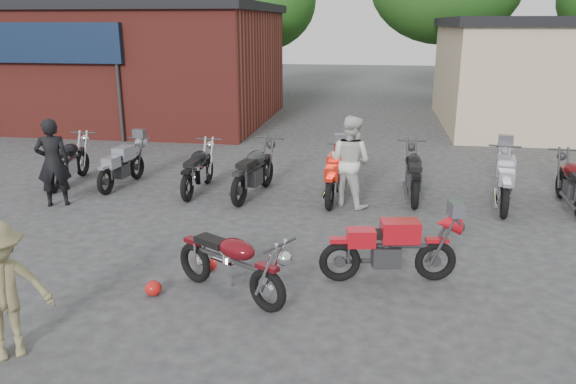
# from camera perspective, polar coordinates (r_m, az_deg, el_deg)

# --- Properties ---
(ground) EXTENTS (90.00, 90.00, 0.00)m
(ground) POSITION_cam_1_polar(r_m,az_deg,el_deg) (7.42, -1.16, -12.10)
(ground) COLOR #2E2E30
(brick_building) EXTENTS (12.00, 8.00, 4.00)m
(brick_building) POSITION_cam_1_polar(r_m,az_deg,el_deg) (22.84, -17.72, 12.06)
(brick_building) COLOR maroon
(brick_building) RESTS_ON ground
(tree_0) EXTENTS (6.56, 6.56, 8.20)m
(tree_0) POSITION_cam_1_polar(r_m,az_deg,el_deg) (32.19, -19.83, 16.79)
(tree_0) COLOR #1A4612
(tree_0) RESTS_ON ground
(tree_1) EXTENTS (5.92, 5.92, 7.40)m
(tree_1) POSITION_cam_1_polar(r_m,az_deg,el_deg) (29.05, -3.25, 17.02)
(tree_1) COLOR #1A4612
(tree_1) RESTS_ON ground
(tree_2) EXTENTS (7.04, 7.04, 8.80)m
(tree_2) POSITION_cam_1_polar(r_m,az_deg,el_deg) (28.54, 15.62, 17.87)
(tree_2) COLOR #1A4612
(tree_2) RESTS_ON ground
(vintage_motorcycle) EXTENTS (1.95, 1.49, 1.10)m
(vintage_motorcycle) POSITION_cam_1_polar(r_m,az_deg,el_deg) (7.60, -5.81, -6.83)
(vintage_motorcycle) COLOR #5B0B12
(vintage_motorcycle) RESTS_ON ground
(sportbike) EXTENTS (1.98, 0.96, 1.10)m
(sportbike) POSITION_cam_1_polar(r_m,az_deg,el_deg) (8.15, 10.45, -5.33)
(sportbike) COLOR red
(sportbike) RESTS_ON ground
(helmet) EXTENTS (0.27, 0.27, 0.21)m
(helmet) POSITION_cam_1_polar(r_m,az_deg,el_deg) (8.00, -13.53, -9.49)
(helmet) COLOR #B21613
(helmet) RESTS_ON ground
(person_dark) EXTENTS (0.77, 0.67, 1.79)m
(person_dark) POSITION_cam_1_polar(r_m,az_deg,el_deg) (12.22, -22.77, 2.77)
(person_dark) COLOR black
(person_dark) RESTS_ON ground
(person_light) EXTENTS (1.12, 1.04, 1.85)m
(person_light) POSITION_cam_1_polar(r_m,az_deg,el_deg) (11.33, 6.33, 3.12)
(person_light) COLOR silver
(person_light) RESTS_ON ground
(person_tan) EXTENTS (1.17, 1.10, 1.59)m
(person_tan) POSITION_cam_1_polar(r_m,az_deg,el_deg) (6.91, -27.10, -8.96)
(person_tan) COLOR olive
(person_tan) RESTS_ON ground
(row_bike_0) EXTENTS (0.79, 2.04, 1.16)m
(row_bike_0) POSITION_cam_1_polar(r_m,az_deg,el_deg) (13.87, -21.47, 3.12)
(row_bike_0) COLOR black
(row_bike_0) RESTS_ON ground
(row_bike_1) EXTENTS (0.79, 1.90, 1.07)m
(row_bike_1) POSITION_cam_1_polar(r_m,az_deg,el_deg) (13.27, -16.51, 2.83)
(row_bike_1) COLOR #8F8F9C
(row_bike_1) RESTS_ON ground
(row_bike_2) EXTENTS (0.65, 1.96, 1.13)m
(row_bike_2) POSITION_cam_1_polar(r_m,az_deg,el_deg) (12.45, -9.14, 2.56)
(row_bike_2) COLOR black
(row_bike_2) RESTS_ON ground
(row_bike_3) EXTENTS (1.04, 2.21, 1.23)m
(row_bike_3) POSITION_cam_1_polar(r_m,az_deg,el_deg) (12.00, -3.47, 2.46)
(row_bike_3) COLOR #262729
(row_bike_3) RESTS_ON ground
(row_bike_4) EXTENTS (0.76, 2.00, 1.14)m
(row_bike_4) POSITION_cam_1_polar(r_m,az_deg,el_deg) (11.78, 4.81, 1.91)
(row_bike_4) COLOR red
(row_bike_4) RESTS_ON ground
(row_bike_5) EXTENTS (0.70, 2.06, 1.19)m
(row_bike_5) POSITION_cam_1_polar(r_m,az_deg,el_deg) (12.14, 12.61, 2.13)
(row_bike_5) COLOR black
(row_bike_5) RESTS_ON ground
(row_bike_6) EXTENTS (0.99, 2.14, 1.20)m
(row_bike_6) POSITION_cam_1_polar(r_m,az_deg,el_deg) (12.08, 21.14, 1.34)
(row_bike_6) COLOR gray
(row_bike_6) RESTS_ON ground
(row_bike_7) EXTENTS (0.72, 1.98, 1.14)m
(row_bike_7) POSITION_cam_1_polar(r_m,az_deg,el_deg) (12.54, 26.93, 1.04)
(row_bike_7) COLOR #48090B
(row_bike_7) RESTS_ON ground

